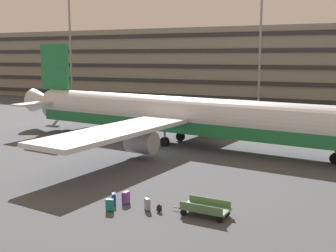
# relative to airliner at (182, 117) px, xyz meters

# --- Properties ---
(ground_plane) EXTENTS (600.00, 600.00, 0.00)m
(ground_plane) POSITION_rel_airliner_xyz_m (-0.84, -4.00, -2.78)
(ground_plane) COLOR #424449
(terminal_structure) EXTENTS (151.25, 16.22, 13.58)m
(terminal_structure) POSITION_rel_airliner_xyz_m (-0.84, 41.37, 4.00)
(terminal_structure) COLOR gray
(terminal_structure) RESTS_ON ground_plane
(airliner) EXTENTS (42.23, 34.43, 9.98)m
(airliner) POSITION_rel_airliner_xyz_m (0.00, 0.00, 0.00)
(airliner) COLOR silver
(airliner) RESTS_ON ground_plane
(light_mast_far_left) EXTENTS (1.80, 0.50, 23.30)m
(light_mast_far_left) POSITION_rel_airliner_xyz_m (-34.57, 28.20, 10.58)
(light_mast_far_left) COLOR gray
(light_mast_far_left) RESTS_ON ground_plane
(light_mast_left) EXTENTS (1.80, 0.50, 24.51)m
(light_mast_left) POSITION_rel_airliner_xyz_m (1.07, 28.20, 11.20)
(light_mast_left) COLOR gray
(light_mast_left) RESTS_ON ground_plane
(suitcase_silver) EXTENTS (0.44, 0.33, 0.88)m
(suitcase_silver) POSITION_rel_airliner_xyz_m (3.37, -18.40, -2.41)
(suitcase_silver) COLOR #147266
(suitcase_silver) RESTS_ON ground_plane
(suitcase_purple) EXTENTS (0.40, 0.44, 0.79)m
(suitcase_purple) POSITION_rel_airliner_xyz_m (3.03, -17.41, -2.41)
(suitcase_purple) COLOR navy
(suitcase_purple) RESTS_ON ground_plane
(suitcase_laid_flat) EXTENTS (0.44, 0.43, 0.83)m
(suitcase_laid_flat) POSITION_rel_airliner_xyz_m (5.20, -17.37, -2.41)
(suitcase_laid_flat) COLOR gray
(suitcase_laid_flat) RESTS_ON ground_plane
(suitcase_small) EXTENTS (0.33, 0.49, 0.87)m
(suitcase_small) POSITION_rel_airliner_xyz_m (3.55, -16.92, -2.40)
(suitcase_small) COLOR #72388C
(suitcase_small) RESTS_ON ground_plane
(backpack_teal) EXTENTS (0.38, 0.31, 0.48)m
(backpack_teal) POSITION_rel_airliner_xyz_m (5.93, -17.36, -2.58)
(backpack_teal) COLOR black
(backpack_teal) RESTS_ON ground_plane
(baggage_cart) EXTENTS (3.33, 1.44, 0.82)m
(baggage_cart) POSITION_rel_airliner_xyz_m (8.45, -16.81, -2.36)
(baggage_cart) COLOR #4C724C
(baggage_cart) RESTS_ON ground_plane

